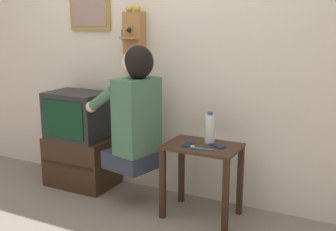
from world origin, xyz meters
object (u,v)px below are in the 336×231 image
at_px(television, 77,115).
at_px(water_bottle, 210,128).
at_px(wall_phone_antique, 134,32).
at_px(cell_phone_spare, 217,146).
at_px(cell_phone_held, 188,144).
at_px(toothbrush, 200,148).
at_px(person, 135,110).

bearing_deg(television, water_bottle, 0.85).
distance_m(wall_phone_antique, cell_phone_spare, 1.18).
xyz_separation_m(cell_phone_held, toothbrush, (0.12, -0.06, 0.00)).
distance_m(wall_phone_antique, toothbrush, 1.16).
relative_size(television, cell_phone_spare, 3.69).
bearing_deg(television, cell_phone_spare, -2.06).
height_order(wall_phone_antique, water_bottle, wall_phone_antique).
distance_m(cell_phone_spare, water_bottle, 0.15).
distance_m(cell_phone_held, water_bottle, 0.21).
distance_m(wall_phone_antique, cell_phone_held, 1.07).
relative_size(television, water_bottle, 2.14).
xyz_separation_m(wall_phone_antique, toothbrush, (0.76, -0.36, -0.80)).
xyz_separation_m(television, cell_phone_held, (1.12, -0.11, -0.08)).
height_order(television, water_bottle, television).
height_order(television, cell_phone_held, television).
distance_m(cell_phone_held, cell_phone_spare, 0.21).
relative_size(television, cell_phone_held, 4.02).
bearing_deg(toothbrush, television, 76.24).
xyz_separation_m(cell_phone_held, water_bottle, (0.12, 0.13, 0.10)).
xyz_separation_m(cell_phone_held, cell_phone_spare, (0.20, 0.07, 0.00)).
bearing_deg(toothbrush, cell_phone_spare, -39.06).
height_order(person, toothbrush, person).
bearing_deg(wall_phone_antique, toothbrush, -25.41).
bearing_deg(wall_phone_antique, cell_phone_held, -25.44).
distance_m(person, water_bottle, 0.60).
relative_size(wall_phone_antique, water_bottle, 3.26).
distance_m(television, toothbrush, 1.26).
relative_size(wall_phone_antique, cell_phone_spare, 5.62).
bearing_deg(wall_phone_antique, television, -158.59).
relative_size(cell_phone_held, cell_phone_spare, 0.92).
relative_size(television, toothbrush, 2.98).
distance_m(person, toothbrush, 0.61).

